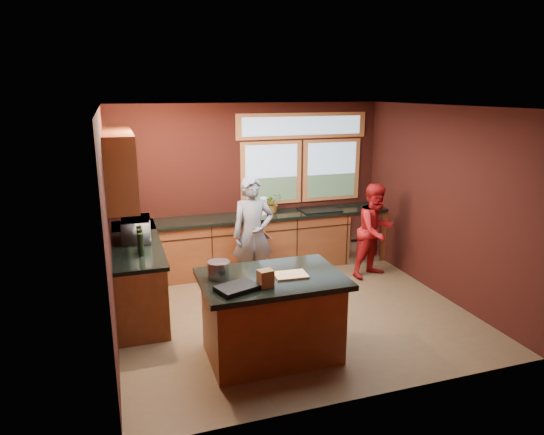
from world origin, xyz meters
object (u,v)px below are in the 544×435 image
person_red (375,231)px  cutting_board (291,275)px  island (272,316)px  stock_pot (219,269)px  person_grey (253,234)px

person_red → cutting_board: person_red is taller
person_red → island: bearing=-160.2°
cutting_board → stock_pot: stock_pot is taller
island → person_grey: 1.95m
person_grey → stock_pot: 1.96m
person_red → stock_pot: person_red is taller
island → cutting_board: size_ratio=4.43×
person_grey → person_red: person_grey is taller
person_grey → cutting_board: size_ratio=4.84×
person_red → stock_pot: size_ratio=6.26×
island → person_red: size_ratio=1.03×
person_red → stock_pot: (-2.86, -1.64, 0.28)m
person_red → cutting_board: bearing=-156.9°
island → person_grey: (0.33, 1.89, 0.37)m
cutting_board → stock_pot: 0.78m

